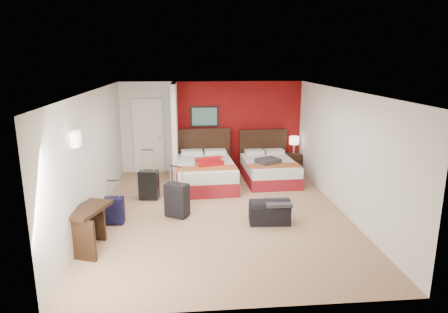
{
  "coord_description": "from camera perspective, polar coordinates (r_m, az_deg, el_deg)",
  "views": [
    {
      "loc": [
        -0.64,
        -7.64,
        3.11
      ],
      "look_at": [
        0.12,
        0.8,
        1.0
      ],
      "focal_mm": 31.78,
      "sensor_mm": 36.0,
      "label": 1
    }
  ],
  "objects": [
    {
      "name": "bed_left",
      "position": [
        9.91,
        -2.76,
        -2.49
      ],
      "size": [
        1.52,
        2.1,
        0.61
      ],
      "primitive_type": "cube",
      "rotation": [
        0.0,
        0.0,
        0.05
      ],
      "color": "silver",
      "rests_on": "ground"
    },
    {
      "name": "table_lamp",
      "position": [
        11.16,
        10.04,
        1.63
      ],
      "size": [
        0.29,
        0.29,
        0.48
      ],
      "primitive_type": "cylinder",
      "rotation": [
        0.0,
        0.0,
        0.1
      ],
      "color": "white",
      "rests_on": "nightstand"
    },
    {
      "name": "jacket_bundle",
      "position": [
        9.97,
        6.36,
        -0.66
      ],
      "size": [
        0.68,
        0.63,
        0.13
      ],
      "primitive_type": "cube",
      "rotation": [
        0.0,
        0.0,
        0.5
      ],
      "color": "#38373C",
      "rests_on": "bed_right"
    },
    {
      "name": "red_accent_panel",
      "position": [
        11.12,
        2.1,
        4.33
      ],
      "size": [
        3.5,
        0.04,
        2.5
      ],
      "primitive_type": "cube",
      "color": "maroon",
      "rests_on": "ground"
    },
    {
      "name": "ground",
      "position": [
        8.28,
        -0.34,
        -8.09
      ],
      "size": [
        6.5,
        6.5,
        0.0
      ],
      "primitive_type": "plane",
      "color": "tan",
      "rests_on": "ground"
    },
    {
      "name": "suitcase_navy",
      "position": [
        7.94,
        -15.49,
        -7.65
      ],
      "size": [
        0.37,
        0.24,
        0.5
      ],
      "primitive_type": "cube",
      "rotation": [
        0.0,
        0.0,
        -0.04
      ],
      "color": "black",
      "rests_on": "ground"
    },
    {
      "name": "room_walls",
      "position": [
        9.28,
        -9.78,
        2.25
      ],
      "size": [
        5.02,
        6.52,
        2.5
      ],
      "color": "silver",
      "rests_on": "ground"
    },
    {
      "name": "jacket_draped",
      "position": [
        7.69,
        7.78,
        -6.6
      ],
      "size": [
        0.5,
        0.42,
        0.07
      ],
      "primitive_type": "cube",
      "rotation": [
        0.0,
        0.0,
        -0.02
      ],
      "color": "#36353A",
      "rests_on": "duffel_bag"
    },
    {
      "name": "desk",
      "position": [
        7.02,
        -18.81,
        -9.8
      ],
      "size": [
        0.71,
        0.98,
        0.74
      ],
      "primitive_type": "cube",
      "rotation": [
        0.0,
        0.0,
        -0.33
      ],
      "color": "black",
      "rests_on": "ground"
    },
    {
      "name": "duffel_bag",
      "position": [
        7.78,
        6.55,
        -8.1
      ],
      "size": [
        0.8,
        0.46,
        0.39
      ],
      "primitive_type": "cube",
      "rotation": [
        0.0,
        0.0,
        -0.06
      ],
      "color": "black",
      "rests_on": "ground"
    },
    {
      "name": "entry_door",
      "position": [
        11.1,
        -10.82,
        2.89
      ],
      "size": [
        0.82,
        0.06,
        2.05
      ],
      "primitive_type": "cube",
      "color": "silver",
      "rests_on": "ground"
    },
    {
      "name": "nightstand",
      "position": [
        11.28,
        9.93,
        -0.87
      ],
      "size": [
        0.41,
        0.41,
        0.53
      ],
      "primitive_type": "cube",
      "rotation": [
        0.0,
        0.0,
        0.09
      ],
      "color": "black",
      "rests_on": "ground"
    },
    {
      "name": "suitcase_black",
      "position": [
        9.09,
        -10.74,
        -4.16
      ],
      "size": [
        0.46,
        0.33,
        0.64
      ],
      "primitive_type": "cube",
      "rotation": [
        0.0,
        0.0,
        -0.16
      ],
      "color": "black",
      "rests_on": "ground"
    },
    {
      "name": "bed_right",
      "position": [
        10.36,
        6.53,
        -2.03
      ],
      "size": [
        1.33,
        1.85,
        0.54
      ],
      "primitive_type": "cube",
      "rotation": [
        0.0,
        0.0,
        0.04
      ],
      "color": "white",
      "rests_on": "ground"
    },
    {
      "name": "partition_wall",
      "position": [
        10.43,
        -7.07,
        3.59
      ],
      "size": [
        0.12,
        1.2,
        2.5
      ],
      "primitive_type": "cube",
      "color": "silver",
      "rests_on": "ground"
    },
    {
      "name": "red_suitcase_open",
      "position": [
        9.73,
        -2.17,
        -0.62
      ],
      "size": [
        0.83,
        0.98,
        0.11
      ],
      "primitive_type": "cube",
      "rotation": [
        0.0,
        0.0,
        0.3
      ],
      "color": "#9D0D12",
      "rests_on": "bed_left"
    },
    {
      "name": "suitcase_charcoal",
      "position": [
        8.02,
        -6.76,
        -6.41
      ],
      "size": [
        0.52,
        0.46,
        0.66
      ],
      "primitive_type": "cube",
      "rotation": [
        0.0,
        0.0,
        -0.51
      ],
      "color": "black",
      "rests_on": "ground"
    }
  ]
}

